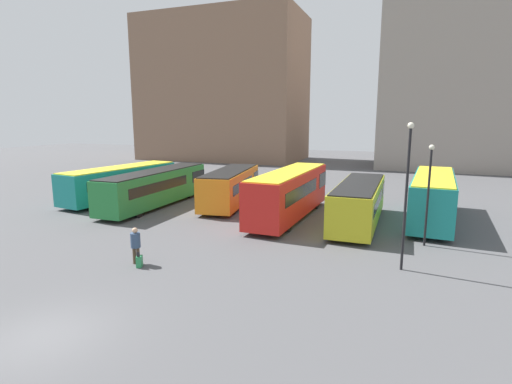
# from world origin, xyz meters

# --- Properties ---
(ground_plane) EXTENTS (160.00, 160.00, 0.00)m
(ground_plane) POSITION_xyz_m (0.00, 0.00, 0.00)
(ground_plane) COLOR #4C4C4F
(building_block_left) EXTENTS (26.84, 14.63, 23.67)m
(building_block_left) POSITION_xyz_m (-19.71, 55.13, 11.83)
(building_block_left) COLOR #7F604C
(building_block_left) RESTS_ON ground_plane
(building_block_right) EXTENTS (28.50, 15.21, 30.70)m
(building_block_right) POSITION_xyz_m (20.54, 55.13, 15.35)
(building_block_right) COLOR gray
(building_block_right) RESTS_ON ground_plane
(bus_0) EXTENTS (4.05, 11.26, 2.86)m
(bus_0) POSITION_xyz_m (-12.28, 19.00, 1.56)
(bus_0) COLOR #19847F
(bus_0) RESTS_ON ground_plane
(bus_1) EXTENTS (2.57, 11.96, 2.85)m
(bus_1) POSITION_xyz_m (-8.11, 17.99, 1.56)
(bus_1) COLOR #237A38
(bus_1) RESTS_ON ground_plane
(bus_2) EXTENTS (3.94, 9.59, 2.85)m
(bus_2) POSITION_xyz_m (-2.65, 20.33, 1.55)
(bus_2) COLOR orange
(bus_2) RESTS_ON ground_plane
(bus_3) EXTENTS (2.87, 11.36, 3.31)m
(bus_3) POSITION_xyz_m (2.95, 18.06, 1.80)
(bus_3) COLOR red
(bus_3) RESTS_ON ground_plane
(bus_4) EXTENTS (2.60, 10.14, 2.76)m
(bus_4) POSITION_xyz_m (7.71, 17.93, 1.51)
(bus_4) COLOR gold
(bus_4) RESTS_ON ground_plane
(bus_5) EXTENTS (3.24, 11.17, 3.16)m
(bus_5) POSITION_xyz_m (12.30, 20.60, 1.72)
(bus_5) COLOR #19847F
(bus_5) RESTS_ON ground_plane
(traveler) EXTENTS (0.60, 0.60, 1.79)m
(traveler) POSITION_xyz_m (-1.36, 6.53, 1.06)
(traveler) COLOR #4C3828
(traveler) RESTS_ON ground_plane
(suitcase) EXTENTS (0.37, 0.44, 0.77)m
(suitcase) POSITION_xyz_m (-0.95, 6.22, 0.27)
(suitcase) COLOR #28844C
(suitcase) RESTS_ON ground_plane
(lamp_post_0) EXTENTS (0.28, 0.28, 6.72)m
(lamp_post_0) POSITION_xyz_m (10.57, 10.23, 3.88)
(lamp_post_0) COLOR black
(lamp_post_0) RESTS_ON ground_plane
(lamp_post_1) EXTENTS (0.28, 0.28, 5.53)m
(lamp_post_1) POSITION_xyz_m (11.68, 14.47, 3.26)
(lamp_post_1) COLOR black
(lamp_post_1) RESTS_ON ground_plane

